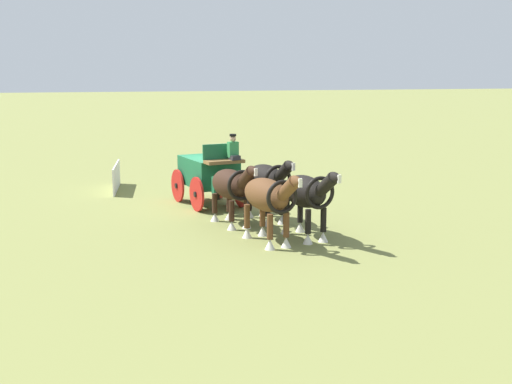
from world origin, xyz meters
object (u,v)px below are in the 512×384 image
at_px(draft_horse_lead_near, 307,194).
at_px(draft_horse_lead_off, 268,197).
at_px(draft_horse_rear_off, 232,186).
at_px(show_wagon, 210,173).
at_px(draft_horse_rear_near, 267,181).

distance_m(draft_horse_lead_near, draft_horse_lead_off, 1.30).
xyz_separation_m(draft_horse_rear_off, draft_horse_lead_near, (2.21, 1.89, 0.07)).
height_order(show_wagon, draft_horse_rear_near, show_wagon).
distance_m(show_wagon, draft_horse_rear_near, 3.51).
distance_m(show_wagon, draft_horse_lead_near, 6.08).
xyz_separation_m(draft_horse_rear_near, draft_horse_rear_off, (0.31, -1.26, -0.07)).
height_order(draft_horse_rear_near, draft_horse_lead_off, draft_horse_lead_off).
bearing_deg(show_wagon, draft_horse_lead_off, 7.74).
relative_size(draft_horse_rear_near, draft_horse_rear_off, 1.00).
bearing_deg(draft_horse_rear_off, draft_horse_rear_near, 103.88).
bearing_deg(draft_horse_rear_near, draft_horse_rear_off, -76.12).
xyz_separation_m(draft_horse_rear_near, draft_horse_lead_near, (2.52, 0.63, 0.00)).
bearing_deg(draft_horse_lead_near, show_wagon, -159.98).
distance_m(draft_horse_rear_near, draft_horse_rear_off, 1.30).
bearing_deg(draft_horse_rear_near, show_wagon, -155.48).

